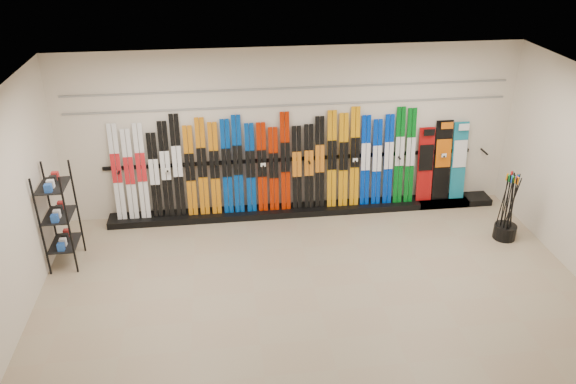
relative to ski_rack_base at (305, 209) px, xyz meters
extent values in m
plane|color=tan|center=(-0.22, -2.28, -0.06)|extent=(8.00, 8.00, 0.00)
plane|color=beige|center=(-0.22, 0.22, 1.44)|extent=(8.00, 0.00, 8.00)
plane|color=beige|center=(-4.22, -2.28, 1.44)|extent=(0.00, 5.00, 5.00)
plane|color=silver|center=(-0.22, -2.28, 2.94)|extent=(8.00, 8.00, 0.00)
cube|color=black|center=(0.00, 0.00, 0.00)|extent=(8.00, 0.40, 0.12)
cube|color=silver|center=(-3.27, 0.06, 0.91)|extent=(0.17, 0.24, 1.70)
cube|color=silver|center=(-3.06, 0.06, 0.86)|extent=(0.17, 0.23, 1.60)
cube|color=silver|center=(-2.85, 0.06, 0.91)|extent=(0.17, 0.24, 1.69)
cube|color=black|center=(-2.64, 0.05, 0.82)|extent=(0.17, 0.22, 1.52)
cube|color=black|center=(-2.44, 0.06, 0.91)|extent=(0.17, 0.24, 1.71)
cube|color=black|center=(-2.24, 0.07, 0.97)|extent=(0.17, 0.26, 1.82)
cube|color=#BF6B0E|center=(-2.03, 0.06, 0.87)|extent=(0.17, 0.23, 1.61)
cube|color=#BF6B0E|center=(-1.82, 0.07, 0.93)|extent=(0.17, 0.25, 1.74)
cube|color=#BF6B0E|center=(-1.61, 0.06, 0.89)|extent=(0.17, 0.24, 1.65)
cube|color=navy|center=(-1.40, 0.06, 0.91)|extent=(0.17, 0.24, 1.70)
cube|color=navy|center=(-1.20, 0.07, 0.94)|extent=(0.17, 0.25, 1.76)
cube|color=navy|center=(-0.98, 0.06, 0.86)|extent=(0.17, 0.23, 1.61)
cube|color=#9F1A00|center=(-0.78, 0.06, 0.86)|extent=(0.17, 0.23, 1.61)
cube|color=#9F1A00|center=(-0.57, 0.05, 0.82)|extent=(0.17, 0.22, 1.52)
cube|color=#9F1A00|center=(-0.36, 0.07, 0.95)|extent=(0.17, 0.25, 1.78)
cube|color=black|center=(-0.16, 0.05, 0.82)|extent=(0.17, 0.22, 1.53)
cube|color=black|center=(0.06, 0.05, 0.83)|extent=(0.17, 0.22, 1.54)
cube|color=black|center=(0.25, 0.06, 0.90)|extent=(0.17, 0.24, 1.68)
cube|color=orange|center=(0.47, 0.07, 0.94)|extent=(0.17, 0.25, 1.77)
cube|color=orange|center=(0.68, 0.06, 0.92)|extent=(0.17, 0.24, 1.71)
cube|color=orange|center=(0.89, 0.07, 0.97)|extent=(0.17, 0.26, 1.82)
cube|color=#002BA9|center=(1.09, 0.06, 0.89)|extent=(0.17, 0.24, 1.66)
cube|color=#002BA9|center=(1.30, 0.06, 0.85)|extent=(0.17, 0.23, 1.58)
cube|color=#002BA9|center=(1.51, 0.06, 0.89)|extent=(0.17, 0.24, 1.66)
cube|color=#035A13|center=(1.71, 0.07, 0.95)|extent=(0.17, 0.25, 1.78)
cube|color=#035A13|center=(1.92, 0.07, 0.93)|extent=(0.17, 0.25, 1.75)
cube|color=#990C0C|center=(2.23, 0.07, 0.75)|extent=(0.29, 0.22, 1.38)
cube|color=black|center=(2.54, 0.07, 0.81)|extent=(0.32, 0.23, 1.50)
cube|color=#14728C|center=(2.87, 0.07, 0.78)|extent=(0.28, 0.23, 1.45)
cube|color=black|center=(-3.97, -1.12, 0.75)|extent=(0.40, 0.60, 1.62)
cylinder|color=black|center=(3.21, -1.31, 0.07)|extent=(0.37, 0.37, 0.25)
cylinder|color=black|center=(3.24, -1.31, 0.55)|extent=(0.08, 0.15, 1.17)
cylinder|color=black|center=(3.08, -1.27, 0.55)|extent=(0.07, 0.09, 1.18)
cylinder|color=black|center=(3.22, -1.35, 0.55)|extent=(0.12, 0.11, 1.17)
cylinder|color=black|center=(3.13, -1.38, 0.55)|extent=(0.10, 0.14, 1.17)
cylinder|color=black|center=(3.17, -1.39, 0.55)|extent=(0.12, 0.14, 1.17)
cylinder|color=black|center=(3.16, -1.39, 0.55)|extent=(0.05, 0.14, 1.18)
cylinder|color=black|center=(3.17, -1.39, 0.55)|extent=(0.08, 0.08, 1.18)
cylinder|color=black|center=(3.08, -1.32, 0.55)|extent=(0.09, 0.08, 1.18)
cylinder|color=black|center=(3.19, -1.20, 0.55)|extent=(0.05, 0.02, 1.18)
cylinder|color=black|center=(3.18, -1.43, 0.55)|extent=(0.08, 0.03, 1.18)
cylinder|color=black|center=(3.12, -1.36, 0.55)|extent=(0.04, 0.10, 1.18)
cylinder|color=black|center=(3.24, -1.32, 0.55)|extent=(0.11, 0.14, 1.17)
cube|color=gray|center=(-0.22, 0.20, 1.94)|extent=(7.60, 0.02, 0.03)
cube|color=gray|center=(-0.22, 0.20, 2.24)|extent=(7.60, 0.02, 0.03)
camera|label=1|loc=(-1.46, -8.92, 4.97)|focal=35.00mm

